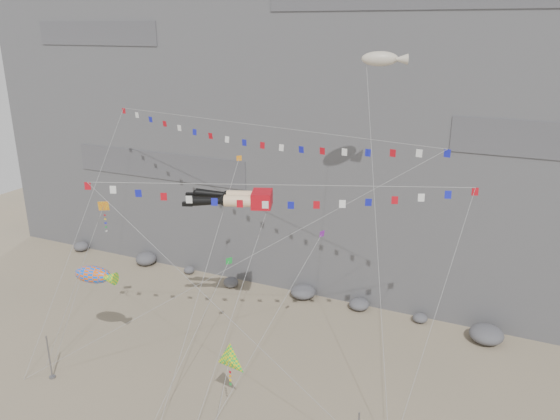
# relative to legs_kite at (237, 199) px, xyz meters

# --- Properties ---
(ground) EXTENTS (120.00, 120.00, 0.00)m
(ground) POSITION_rel_legs_kite_xyz_m (1.45, -6.18, -13.66)
(ground) COLOR gray
(ground) RESTS_ON ground
(cliff) EXTENTS (80.00, 28.00, 50.00)m
(cliff) POSITION_rel_legs_kite_xyz_m (1.45, 25.82, 11.34)
(cliff) COLOR slate
(cliff) RESTS_ON ground
(talus_boulders) EXTENTS (60.00, 3.00, 1.20)m
(talus_boulders) POSITION_rel_legs_kite_xyz_m (1.45, 10.82, -13.06)
(talus_boulders) COLOR #5C5C61
(talus_boulders) RESTS_ON ground
(anchor_pole_left) EXTENTS (0.12, 0.12, 3.83)m
(anchor_pole_left) POSITION_rel_legs_kite_xyz_m (-11.67, -10.18, -11.75)
(anchor_pole_left) COLOR slate
(anchor_pole_left) RESTS_ON ground
(legs_kite) EXTENTS (7.43, 15.39, 19.59)m
(legs_kite) POSITION_rel_legs_kite_xyz_m (0.00, 0.00, 0.00)
(legs_kite) COLOR #BA0B16
(legs_kite) RESTS_ON ground
(flag_banner_upper) EXTENTS (32.96, 19.31, 27.67)m
(flag_banner_upper) POSITION_rel_legs_kite_xyz_m (-0.87, 4.54, 5.14)
(flag_banner_upper) COLOR #BA0B16
(flag_banner_upper) RESTS_ON ground
(flag_banner_lower) EXTENTS (25.18, 10.35, 19.74)m
(flag_banner_lower) POSITION_rel_legs_kite_xyz_m (5.09, -3.28, 2.57)
(flag_banner_lower) COLOR #BA0B16
(flag_banner_lower) RESTS_ON ground
(harlequin_kite) EXTENTS (4.85, 5.41, 14.48)m
(harlequin_kite) POSITION_rel_legs_kite_xyz_m (-9.31, -5.00, -0.46)
(harlequin_kite) COLOR red
(harlequin_kite) RESTS_ON ground
(fish_windsock) EXTENTS (5.22, 3.63, 9.03)m
(fish_windsock) POSITION_rel_legs_kite_xyz_m (-9.60, -6.67, -5.68)
(fish_windsock) COLOR #F45D0C
(fish_windsock) RESTS_ON ground
(delta_kite) EXTENTS (2.62, 5.12, 7.33)m
(delta_kite) POSITION_rel_legs_kite_xyz_m (3.98, -8.82, -8.49)
(delta_kite) COLOR yellow
(delta_kite) RESTS_ON ground
(blimp_windsock) EXTENTS (7.27, 13.18, 27.62)m
(blimp_windsock) POSITION_rel_legs_kite_xyz_m (9.73, 4.67, 10.70)
(blimp_windsock) COLOR beige
(blimp_windsock) RESTS_ON ground
(small_kite_a) EXTENTS (1.95, 15.83, 22.30)m
(small_kite_a) POSITION_rel_legs_kite_xyz_m (-1.21, 2.19, 2.04)
(small_kite_a) COLOR orange
(small_kite_a) RESTS_ON ground
(small_kite_b) EXTENTS (4.99, 11.18, 16.75)m
(small_kite_b) POSITION_rel_legs_kite_xyz_m (7.49, -1.26, -1.71)
(small_kite_b) COLOR purple
(small_kite_b) RESTS_ON ground
(small_kite_c) EXTENTS (1.52, 11.46, 14.30)m
(small_kite_c) POSITION_rel_legs_kite_xyz_m (0.53, -2.74, -4.41)
(small_kite_c) COLOR green
(small_kite_c) RESTS_ON ground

